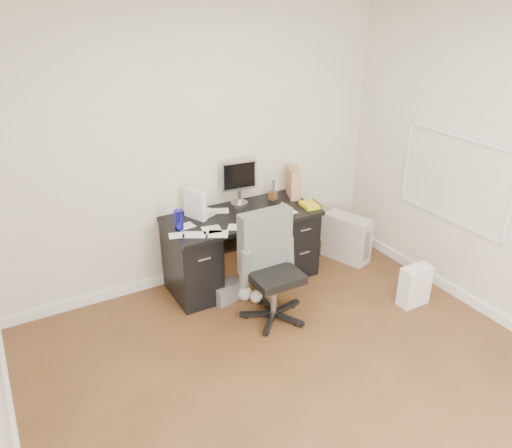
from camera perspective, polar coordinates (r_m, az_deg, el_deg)
The scene contains 18 objects.
ground at distance 3.99m, azimuth 6.24°, elevation -18.43°, with size 4.00×4.00×0.00m, color #472D17.
room_shell at distance 3.13m, azimuth 7.84°, elevation 4.60°, with size 4.02×4.02×2.71m.
desk at distance 5.03m, azimuth -1.59°, elevation -2.50°, with size 1.50×0.70×0.75m.
loose_papers at distance 4.75m, azimuth -3.48°, elevation 0.44°, with size 1.10×0.60×0.00m, color silver, non-canonical shape.
lcd_monitor at distance 5.03m, azimuth -1.96°, elevation 4.79°, with size 0.37×0.21×0.47m, color #BBBCC0, non-canonical shape.
keyboard at distance 4.81m, azimuth 0.77°, elevation 0.97°, with size 0.46×0.16×0.03m, color black.
computer_mouse at distance 5.03m, azimuth 3.06°, elevation 2.22°, with size 0.05×0.05×0.05m, color #BBBCC0.
travel_mug at distance 4.59m, azimuth -8.82°, elevation 0.47°, with size 0.08×0.08×0.19m, color #17169C.
white_binder at distance 4.77m, azimuth -7.00°, elevation 2.25°, with size 0.11×0.25×0.29m, color white.
magazine_file at distance 5.25m, azimuth 4.31°, elevation 4.75°, with size 0.13×0.27×0.31m, color #9D6E4C.
pen_cup at distance 5.18m, azimuth 1.95°, elevation 3.95°, with size 0.09×0.09×0.22m, color #5C2F1A, non-canonical shape.
yellow_book at distance 5.07m, azimuth 6.21°, elevation 2.18°, with size 0.16×0.20×0.04m, color yellow.
paper_remote at distance 4.69m, azimuth 0.40°, elevation 0.22°, with size 0.24×0.20×0.02m, color silver, non-canonical shape.
office_chair at distance 4.42m, azimuth 2.07°, elevation -5.25°, with size 0.57×0.57×1.01m, color #545754, non-canonical shape.
pc_tower at distance 5.59m, azimuth 10.32°, elevation -1.57°, with size 0.23×0.51×0.51m, color #AEA79D.
shopping_bag at distance 4.99m, azimuth 17.68°, elevation -6.75°, with size 0.29×0.21×0.40m, color white.
wicker_basket at distance 5.15m, azimuth -2.48°, elevation -4.01°, with size 0.46×0.46×0.46m, color #492F16.
desk_printer at distance 4.91m, azimuth -3.63°, elevation -7.46°, with size 0.31×0.26×0.18m, color #5D5D62.
Camera 1 is at (-1.76, -2.28, 2.76)m, focal length 35.00 mm.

